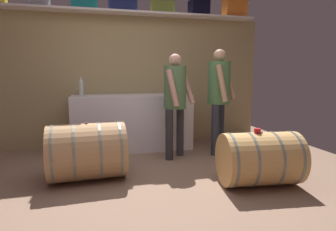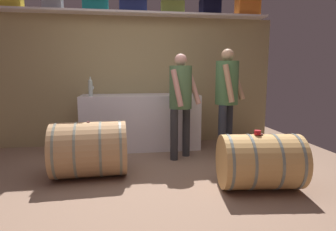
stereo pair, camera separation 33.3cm
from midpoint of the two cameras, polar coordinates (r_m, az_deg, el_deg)
The scene contains 18 objects.
ground_plane at distance 3.70m, azimuth -2.55°, elevation -11.38°, with size 6.10×7.36×0.02m, color #856753.
back_wall_panel at distance 5.03m, azimuth -4.64°, elevation 6.81°, with size 4.90×0.10×2.19m, color tan.
high_shelf_board at distance 4.97m, azimuth -4.66°, elevation 19.67°, with size 4.50×0.40×0.03m, color silver.
toolcase_yellow at distance 5.21m, azimuth -27.43°, elevation 19.84°, with size 0.34×0.24×0.25m, color gold.
toolcase_grey at distance 5.07m, azimuth -20.27°, elevation 20.69°, with size 0.29×0.20×0.26m, color gray.
toolcase_teal at distance 5.00m, azimuth -12.36°, elevation 21.59°, with size 0.39×0.25×0.33m, color #127678.
toolcase_navy at distance 5.00m, azimuth -5.05°, elevation 21.29°, with size 0.44×0.22×0.26m, color navy.
toolcase_olive at distance 5.08m, azimuth 2.91°, elevation 20.78°, with size 0.39×0.20×0.20m, color olive.
toolcase_black at distance 5.25m, azimuth 10.34°, elevation 20.56°, with size 0.32×0.25×0.25m, color black.
toolcase_orange at distance 5.52m, azimuth 17.46°, elevation 20.24°, with size 0.39×0.23×0.35m, color orange.
work_cabinet at distance 4.72m, azimuth -3.50°, elevation -1.24°, with size 1.90×0.65×0.89m, color white.
wine_bottle_clear at distance 4.53m, azimuth -13.25°, elevation 5.55°, with size 0.07×0.07×0.30m.
wine_glass at distance 4.86m, azimuth -13.19°, elevation 5.36°, with size 0.08×0.08×0.15m.
wine_barrel_near at distance 3.32m, azimuth 20.78°, elevation -8.66°, with size 0.92×0.69×0.61m.
wine_barrel_far at distance 3.54m, azimuth -12.90°, elevation -6.64°, with size 0.90×0.70×0.68m.
tasting_cup at distance 3.22m, azimuth 20.38°, elevation -3.23°, with size 0.07×0.07×0.05m, color red.
winemaker_pouring at distance 4.10m, azimuth 4.93°, elevation 4.08°, with size 0.50×0.46×1.52m.
visitor_tasting at distance 4.39m, azimuth 13.90°, elevation 4.82°, with size 0.49×0.50×1.60m.
Camera 2 is at (-0.22, -2.97, 1.25)m, focal length 30.41 mm.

